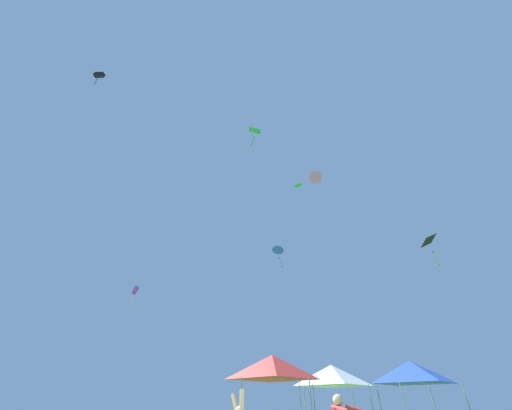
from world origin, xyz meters
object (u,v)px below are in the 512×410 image
Objects in this scene: canopy_tent_white at (332,375)px; kite_black_box at (99,75)px; kite_green_delta at (298,185)px; kite_green_diamond at (255,131)px; canopy_tent_red at (272,367)px; kite_purple_box at (135,291)px; kite_black_diamond at (428,241)px; canopy_tent_blue at (412,372)px; kite_pink_delta at (315,177)px; kite_blue_delta at (278,250)px.

canopy_tent_white is 31.19m from kite_black_box.
kite_green_diamond is at bearing -113.34° from kite_green_delta.
kite_black_box is at bearing -168.60° from canopy_tent_white.
canopy_tent_white is 16.49m from kite_green_diamond.
canopy_tent_red is at bearing -150.71° from canopy_tent_white.
kite_purple_box is 0.74× the size of kite_black_diamond.
canopy_tent_blue is 4.30m from canopy_tent_white.
canopy_tent_blue is 12.43m from kite_pink_delta.
kite_green_delta reaches higher than kite_purple_box.
canopy_tent_blue is 21.95m from kite_blue_delta.
kite_purple_box is at bearing 131.91° from canopy_tent_red.
canopy_tent_white is at bearing 83.16° from kite_pink_delta.
canopy_tent_blue is 2.47× the size of kite_green_delta.
kite_pink_delta reaches higher than canopy_tent_red.
canopy_tent_blue is at bearing -68.70° from kite_green_delta.
kite_green_diamond is (-4.68, -5.52, 14.82)m from canopy_tent_white.
canopy_tent_red is 1.08× the size of canopy_tent_white.
kite_black_box is (-15.74, -1.86, 23.88)m from canopy_tent_red.
canopy_tent_white is at bearing -84.42° from kite_blue_delta.
kite_black_box reaches higher than kite_black_diamond.
kite_blue_delta is 1.26× the size of kite_green_diamond.
kite_green_delta is 1.55× the size of kite_pink_delta.
kite_blue_delta reaches higher than canopy_tent_red.
kite_blue_delta is 16.60m from kite_black_diamond.
kite_black_diamond reaches higher than kite_pink_delta.
kite_black_box reaches higher than canopy_tent_red.
canopy_tent_red is at bearing -176.87° from canopy_tent_blue.
canopy_tent_blue is 33.62m from kite_black_box.
kite_purple_box is 32.73m from kite_black_diamond.
kite_black_box is at bearing -174.44° from canopy_tent_blue.
canopy_tent_red is at bearing -48.09° from kite_purple_box.
kite_purple_box is at bearing 133.11° from kite_pink_delta.
canopy_tent_red is 11.71m from kite_pink_delta.
kite_blue_delta reaches higher than kite_black_diamond.
kite_black_box is 36.06m from kite_black_diamond.
kite_purple_box reaches higher than canopy_tent_red.
kite_black_diamond is at bearing -3.69° from kite_green_delta.
kite_green_diamond is (14.73, -1.61, -9.29)m from kite_black_box.
canopy_tent_white is at bearing -38.01° from kite_purple_box.
canopy_tent_red is at bearing 73.69° from kite_green_diamond.
canopy_tent_white is at bearing 11.40° from kite_black_box.
kite_green_delta is at bearing 28.21° from kite_black_box.
kite_black_diamond is (32.51, 9.96, -12.00)m from kite_black_box.
kite_purple_box is 22.97m from kite_green_delta.
canopy_tent_red is 4.07× the size of kite_pink_delta.
kite_green_diamond reaches higher than kite_pink_delta.
canopy_tent_red is 24.03m from kite_purple_box.
kite_black_box is at bearing -151.79° from kite_green_delta.
canopy_tent_white is 1.55× the size of kite_black_box.
kite_green_diamond reaches higher than canopy_tent_white.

